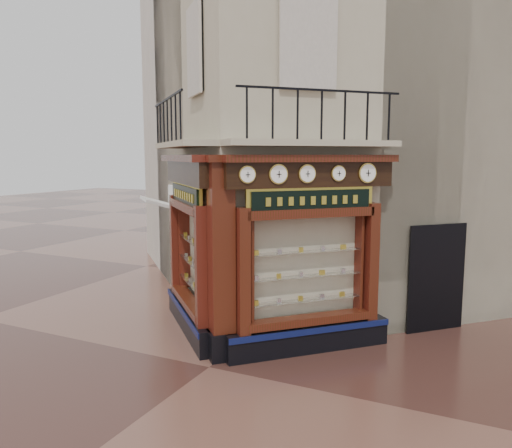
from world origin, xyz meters
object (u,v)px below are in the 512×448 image
Objects in this scene: signboard_left at (186,195)px; clock_c at (307,174)px; clock_a at (247,175)px; clock_e at (367,173)px; signboard_right at (312,200)px; awning at (160,297)px; clock_d at (338,173)px; clock_b at (278,174)px; corner_pilaster at (221,261)px.

clock_c is at bearing -138.76° from signboard_left.
clock_e is (1.78, 1.78, 0.00)m from clock_a.
signboard_right is at bearing -135.00° from signboard_left.
clock_e is 0.19× the size of signboard_left.
signboard_left is at bearing 135.00° from signboard_right.
clock_c reaches higher than awning.
clock_d is at bearing -151.85° from awning.
clock_b is 0.92m from signboard_right.
signboard_right is at bearing 8.40° from clock_b.
clock_e is (1.35, 1.35, 0.00)m from clock_b.
corner_pilaster reaches higher than clock_d.
clock_b is 1.26m from clock_d.
clock_b is 0.59m from clock_c.
clock_e reaches higher than awning.
clock_b is 1.91m from clock_e.
corner_pilaster is at bearing 169.32° from clock_d.
awning is (-5.61, 1.70, -3.62)m from clock_d.
corner_pilaster is 2.12m from signboard_right.
clock_a is 1.46m from signboard_right.
signboard_left is at bearing 139.85° from clock_d.
clock_d reaches higher than signboard_right.
corner_pilaster reaches higher than clock_b.
clock_e is at bearing -8.34° from corner_pilaster.
clock_b is 6.48m from awning.
signboard_left is (-1.46, 1.01, 1.15)m from corner_pilaster.
awning is (-4.71, 2.59, -3.62)m from clock_b.
clock_a is 0.61m from clock_b.
signboard_left is at bearing 107.99° from clock_a.
awning is at bearing 118.15° from clock_d.
signboard_left is at bearing 146.02° from clock_e.
clock_d is 0.22× the size of awning.
clock_c is at bearing -15.01° from corner_pilaster.
signboard_right is at bearing 174.57° from clock_e.
clock_e is at bearing 0.00° from clock_b.
awning is at bearing 3.51° from signboard_left.
signboard_left is at bearing 131.24° from clock_c.
clock_a is at bearing 180.00° from clock_e.
clock_e reaches higher than clock_a.
corner_pilaster reaches higher than clock_a.
clock_a is at bearing 180.00° from clock_c.
signboard_left reaches higher than signboard_right.
clock_c reaches higher than clock_d.
clock_e is 0.20× the size of signboard_right.
signboard_right is (0.45, 0.61, -0.52)m from clock_b.
signboard_right is (0.88, 1.04, -0.52)m from clock_a.
awning is at bearing 106.21° from clock_b.
awning is at bearing 123.46° from clock_e.
clock_d is (1.33, 1.33, 0.00)m from clock_a.
corner_pilaster is 1.77m from clock_a.
clock_b is 0.94× the size of clock_e.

